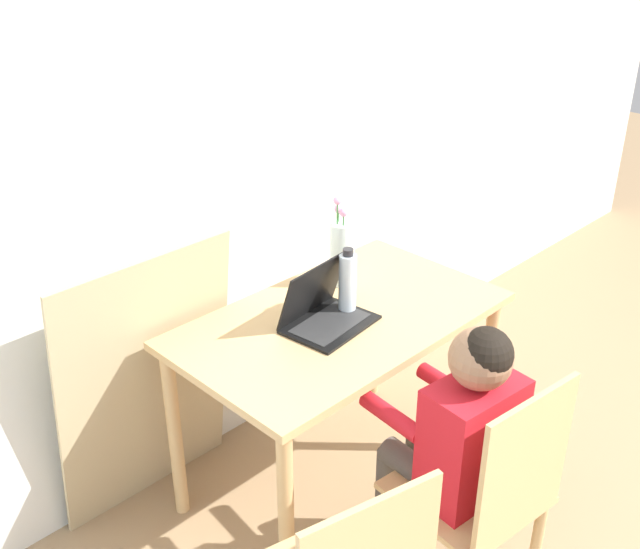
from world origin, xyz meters
TOP-DOWN VIEW (x-y plane):
  - wall_back at (0.00, 2.23)m, footprint 6.40×0.05m
  - dining_table at (-0.23, 1.67)m, footprint 1.18×0.68m
  - chair_occupied at (-0.34, 0.96)m, footprint 0.44×0.44m
  - person_seated at (-0.32, 1.08)m, footprint 0.35×0.45m
  - laptop at (-0.30, 1.68)m, footprint 0.33×0.26m
  - flower_vase at (-0.04, 1.85)m, footprint 0.09×0.09m
  - water_bottle at (-0.19, 1.68)m, footprint 0.06×0.06m
  - cardboard_panel at (-0.78, 2.09)m, footprint 0.69×0.16m

SIDE VIEW (x-z plane):
  - chair_occupied at x=-0.34m, z-range 0.01..0.89m
  - cardboard_panel at x=-0.78m, z-range 0.00..1.03m
  - person_seated at x=-0.32m, z-range 0.13..1.14m
  - dining_table at x=-0.23m, z-range 0.27..1.01m
  - laptop at x=-0.30m, z-range 0.68..0.90m
  - water_bottle at x=-0.19m, z-range 0.73..0.98m
  - flower_vase at x=-0.04m, z-range 0.70..1.05m
  - wall_back at x=0.00m, z-range 0.00..2.50m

